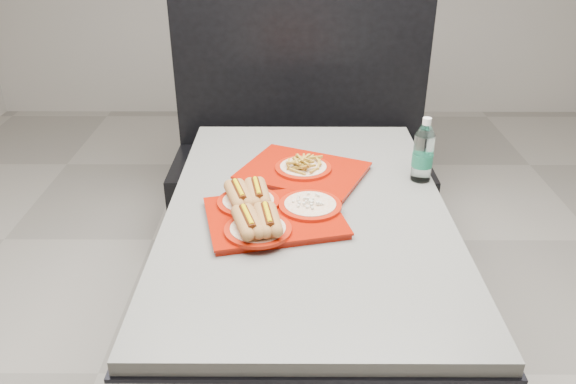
{
  "coord_description": "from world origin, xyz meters",
  "views": [
    {
      "loc": [
        -0.06,
        -1.59,
        1.64
      ],
      "look_at": [
        -0.06,
        -0.06,
        0.83
      ],
      "focal_mm": 35.0,
      "sensor_mm": 36.0,
      "label": 1
    }
  ],
  "objects_px": {
    "tray_near": "(269,212)",
    "diner_table": "(306,248)",
    "booth_bench": "(301,162)",
    "tray_far": "(303,169)",
    "water_bottle": "(423,154)"
  },
  "relations": [
    {
      "from": "booth_bench",
      "to": "tray_near",
      "type": "distance_m",
      "value": 1.26
    },
    {
      "from": "tray_near",
      "to": "diner_table",
      "type": "bearing_deg",
      "value": 40.02
    },
    {
      "from": "diner_table",
      "to": "booth_bench",
      "type": "distance_m",
      "value": 1.11
    },
    {
      "from": "diner_table",
      "to": "tray_near",
      "type": "relative_size",
      "value": 3.03
    },
    {
      "from": "diner_table",
      "to": "tray_near",
      "type": "distance_m",
      "value": 0.25
    },
    {
      "from": "booth_bench",
      "to": "tray_far",
      "type": "relative_size",
      "value": 2.64
    },
    {
      "from": "water_bottle",
      "to": "tray_near",
      "type": "bearing_deg",
      "value": -151.05
    },
    {
      "from": "diner_table",
      "to": "booth_bench",
      "type": "xyz_separation_m",
      "value": [
        0.0,
        1.09,
        -0.18
      ]
    },
    {
      "from": "diner_table",
      "to": "tray_near",
      "type": "height_order",
      "value": "tray_near"
    },
    {
      "from": "tray_far",
      "to": "water_bottle",
      "type": "relative_size",
      "value": 2.22
    },
    {
      "from": "booth_bench",
      "to": "water_bottle",
      "type": "bearing_deg",
      "value": -65.87
    },
    {
      "from": "booth_bench",
      "to": "water_bottle",
      "type": "distance_m",
      "value": 1.09
    },
    {
      "from": "tray_near",
      "to": "tray_far",
      "type": "xyz_separation_m",
      "value": [
        0.11,
        0.32,
        -0.01
      ]
    },
    {
      "from": "tray_near",
      "to": "water_bottle",
      "type": "relative_size",
      "value": 2.03
    },
    {
      "from": "diner_table",
      "to": "tray_near",
      "type": "xyz_separation_m",
      "value": [
        -0.12,
        -0.1,
        0.2
      ]
    }
  ]
}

